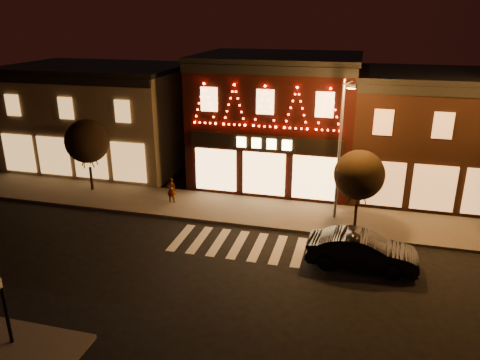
% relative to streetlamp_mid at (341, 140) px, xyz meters
% --- Properties ---
extents(ground, '(120.00, 120.00, 0.00)m').
position_rel_streetlamp_mid_xyz_m(ground, '(-4.42, -8.00, -4.56)').
color(ground, black).
rests_on(ground, ground).
extents(sidewalk_far, '(44.00, 4.00, 0.15)m').
position_rel_streetlamp_mid_xyz_m(sidewalk_far, '(-2.42, -0.00, -4.48)').
color(sidewalk_far, '#47423D').
rests_on(sidewalk_far, ground).
extents(building_left, '(12.20, 8.28, 7.30)m').
position_rel_streetlamp_mid_xyz_m(building_left, '(-17.42, 5.99, -0.90)').
color(building_left, '#706550').
rests_on(building_left, ground).
extents(building_pulp, '(10.20, 8.34, 8.30)m').
position_rel_streetlamp_mid_xyz_m(building_pulp, '(-4.42, 5.97, -0.39)').
color(building_pulp, black).
rests_on(building_pulp, ground).
extents(building_right_a, '(9.20, 8.28, 7.50)m').
position_rel_streetlamp_mid_xyz_m(building_right_a, '(5.08, 5.99, -0.80)').
color(building_right_a, black).
rests_on(building_right_a, ground).
extents(streetlamp_mid, '(0.72, 1.71, 7.51)m').
position_rel_streetlamp_mid_xyz_m(streetlamp_mid, '(0.00, 0.00, 0.00)').
color(streetlamp_mid, '#59595E').
rests_on(streetlamp_mid, sidewalk_far).
extents(tree_left, '(2.70, 2.70, 4.51)m').
position_rel_streetlamp_mid_xyz_m(tree_left, '(-15.27, 0.61, -1.25)').
color(tree_left, black).
rests_on(tree_left, sidewalk_far).
extents(tree_right, '(2.53, 2.53, 4.22)m').
position_rel_streetlamp_mid_xyz_m(tree_right, '(1.05, -1.01, -1.45)').
color(tree_right, black).
rests_on(tree_right, sidewalk_far).
extents(dark_sedan, '(4.88, 1.83, 1.59)m').
position_rel_streetlamp_mid_xyz_m(dark_sedan, '(1.43, -4.64, -3.76)').
color(dark_sedan, black).
rests_on(dark_sedan, ground).
extents(pedestrian, '(0.56, 0.37, 1.53)m').
position_rel_streetlamp_mid_xyz_m(pedestrian, '(-9.54, -0.07, -3.65)').
color(pedestrian, gray).
rests_on(pedestrian, sidewalk_far).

